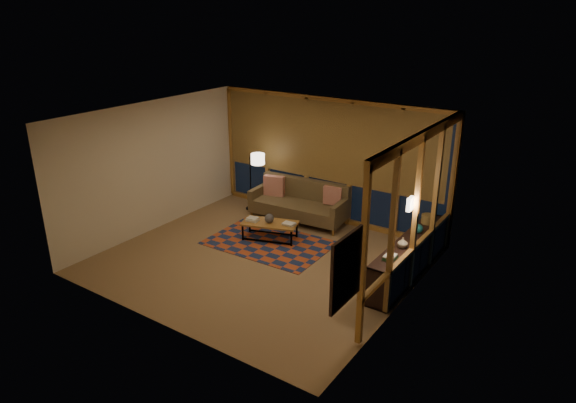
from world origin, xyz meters
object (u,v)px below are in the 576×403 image
Objects in this scene: bookshelf at (409,257)px; sofa at (299,202)px; coffee_table at (270,231)px; floor_lamp at (250,180)px.

sofa is at bearing 161.77° from bookshelf.
floor_lamp is at bearing 121.80° from coffee_table.
bookshelf reaches higher than coffee_table.
floor_lamp is at bearing 176.42° from sofa.
sofa is at bearing 73.28° from coffee_table.
coffee_table is 1.83m from floor_lamp.
coffee_table is at bearing -176.67° from bookshelf.
sofa is 1.16m from coffee_table.
bookshelf is at bearing -15.45° from coffee_table.
floor_lamp reaches higher than bookshelf.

